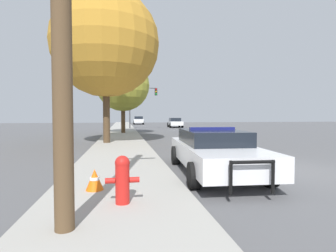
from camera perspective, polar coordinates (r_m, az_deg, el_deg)
The scene contains 10 objects.
ground_plane at distance 9.14m, azimuth 23.89°, elevation -8.84°, with size 110.00×110.00×0.00m, color #565659.
sidewalk_left at distance 7.63m, azimuth -10.51°, elevation -10.38°, with size 3.00×110.00×0.13m.
police_car at distance 8.01m, azimuth 9.90°, elevation -5.14°, with size 2.37×5.31×1.38m.
fire_hydrant at distance 4.94m, azimuth -9.90°, elevation -11.09°, with size 0.62×0.27×0.88m.
traffic_light at distance 32.65m, azimuth -5.94°, elevation 5.86°, with size 3.48×0.35×5.13m.
car_background_oncoming at distance 37.44m, azimuth 1.53°, elevation 0.80°, with size 2.13×4.47×1.36m.
car_background_distant at distance 50.68m, azimuth -6.43°, elevation 1.29°, with size 2.13×4.60×1.53m.
tree_sidewalk_near at distance 16.33m, azimuth -13.39°, elevation 17.06°, with size 6.21×6.21×8.89m.
tree_sidewalk_mid at distance 24.57m, azimuth -9.78°, elevation 8.83°, with size 4.85×4.85×6.83m.
traffic_cone at distance 5.98m, azimuth -15.69°, elevation -11.15°, with size 0.38×0.38×0.45m.
Camera 1 is at (-5.00, -7.45, 1.74)m, focal length 28.00 mm.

